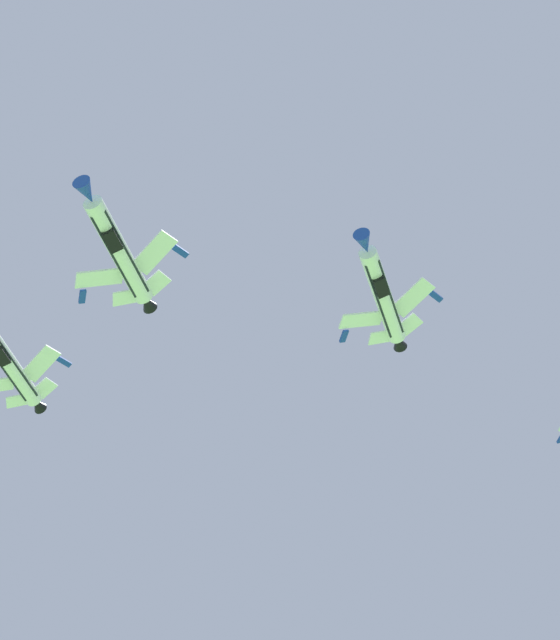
# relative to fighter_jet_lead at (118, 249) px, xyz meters

# --- Properties ---
(fighter_jet_lead) EXTENTS (10.19, 15.90, 4.80)m
(fighter_jet_lead) POSITION_rel_fighter_jet_lead_xyz_m (0.00, 0.00, 0.00)
(fighter_jet_lead) COLOR white
(fighter_jet_left_wing) EXTENTS (10.28, 15.90, 4.67)m
(fighter_jet_left_wing) POSITION_rel_fighter_jet_lead_xyz_m (19.83, 15.26, 3.21)
(fighter_jet_left_wing) COLOR white
(fighter_jet_right_wing) EXTENTS (10.19, 15.90, 4.80)m
(fighter_jet_right_wing) POSITION_rel_fighter_jet_lead_xyz_m (-17.88, 14.94, 3.66)
(fighter_jet_right_wing) COLOR white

